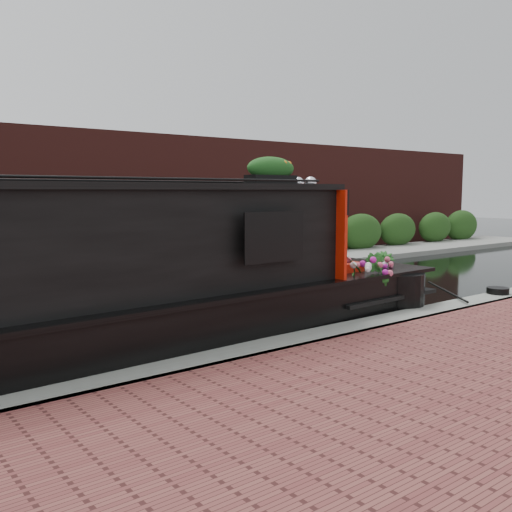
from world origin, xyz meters
TOP-DOWN VIEW (x-y plane):
  - ground at (0.00, 0.00)m, footprint 80.00×80.00m
  - near_bank_coping at (0.00, -3.30)m, footprint 40.00×0.60m
  - far_bank_path at (0.00, 4.20)m, footprint 40.00×2.40m
  - far_hedge at (0.00, 5.10)m, footprint 40.00×1.10m
  - far_brick_wall at (0.00, 7.20)m, footprint 40.00×1.00m
  - narrowboat at (-2.87, -1.95)m, footprint 13.09×2.75m
  - rope_fender at (4.16, -1.95)m, footprint 0.34×0.42m
  - coiled_mooring_rope at (5.65, -3.19)m, footprint 0.42×0.42m

SIDE VIEW (x-z plane):
  - ground at x=0.00m, z-range 0.00..0.00m
  - near_bank_coping at x=0.00m, z-range -0.25..0.25m
  - far_bank_path at x=0.00m, z-range -0.17..0.17m
  - far_hedge at x=0.00m, z-range -1.40..1.40m
  - far_brick_wall at x=0.00m, z-range -4.00..4.00m
  - rope_fender at x=4.16m, z-range 0.00..0.34m
  - coiled_mooring_rope at x=5.65m, z-range 0.25..0.37m
  - narrowboat at x=-2.87m, z-range -0.61..2.43m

